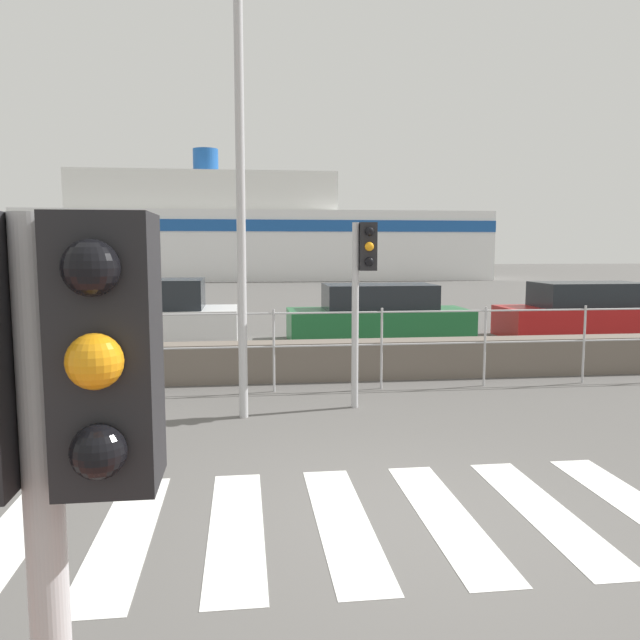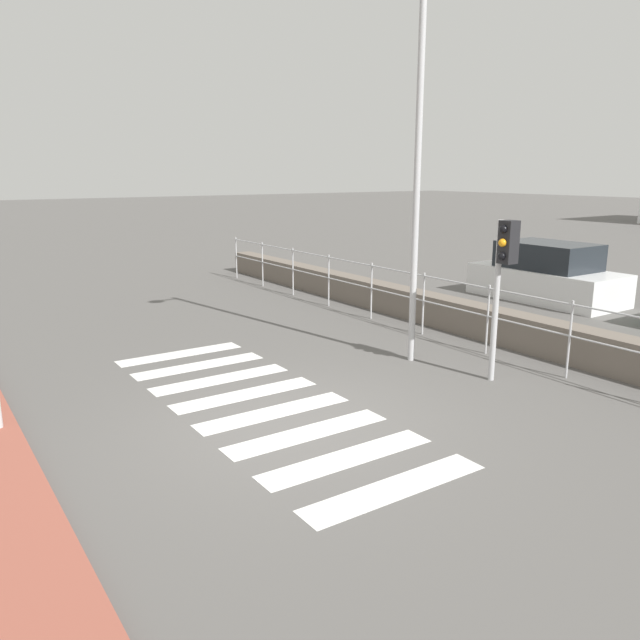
# 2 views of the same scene
# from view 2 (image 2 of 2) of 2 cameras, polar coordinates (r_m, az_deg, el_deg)

# --- Properties ---
(ground_plane) EXTENTS (160.00, 160.00, 0.00)m
(ground_plane) POSITION_cam_2_polar(r_m,az_deg,el_deg) (8.78, -2.46, -9.53)
(ground_plane) COLOR #565451
(crosswalk) EXTENTS (6.75, 2.40, 0.01)m
(crosswalk) POSITION_cam_2_polar(r_m,az_deg,el_deg) (9.58, -5.61, -7.55)
(crosswalk) COLOR silver
(crosswalk) RESTS_ON ground_plane
(seawall) EXTENTS (25.56, 0.55, 0.68)m
(seawall) POSITION_cam_2_polar(r_m,az_deg,el_deg) (12.53, 20.66, -1.71)
(seawall) COLOR #6B6056
(seawall) RESTS_ON ground_plane
(harbor_fence) EXTENTS (23.04, 0.04, 1.34)m
(harbor_fence) POSITION_cam_2_polar(r_m,az_deg,el_deg) (11.72, 18.38, 0.15)
(harbor_fence) COLOR #B2B2B5
(harbor_fence) RESTS_ON ground_plane
(traffic_light_far) EXTENTS (0.34, 0.32, 2.68)m
(traffic_light_far) POSITION_cam_2_polar(r_m,az_deg,el_deg) (10.43, 16.40, 4.86)
(traffic_light_far) COLOR #B2B2B5
(traffic_light_far) RESTS_ON ground_plane
(streetlamp) EXTENTS (0.32, 0.89, 7.00)m
(streetlamp) POSITION_cam_2_polar(r_m,az_deg,el_deg) (11.20, 8.53, 17.43)
(streetlamp) COLOR #B2B2B5
(streetlamp) RESTS_ON ground_plane
(parked_car_white) EXTENTS (4.02, 1.87, 1.57)m
(parked_car_white) POSITION_cam_2_polar(r_m,az_deg,el_deg) (18.07, 19.99, 3.83)
(parked_car_white) COLOR silver
(parked_car_white) RESTS_ON ground_plane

